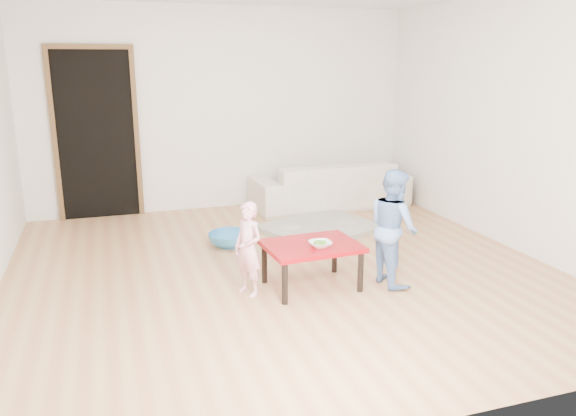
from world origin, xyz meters
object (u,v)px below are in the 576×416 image
sofa (330,184)px  child_pink (248,249)px  red_table (312,265)px  child_blue (393,227)px  basin (230,239)px  bowl (320,244)px

sofa → child_pink: child_pink is taller
sofa → red_table: 2.83m
sofa → red_table: sofa is taller
sofa → red_table: (-1.22, -2.55, -0.11)m
sofa → red_table: bearing=63.0°
sofa → child_blue: size_ratio=2.02×
basin → child_pink: bearing=-95.3°
bowl → red_table: bearing=112.5°
bowl → child_pink: size_ratio=0.24×
basin → bowl: bearing=-71.6°
bowl → child_pink: (-0.60, 0.12, -0.02)m
red_table → child_blue: bearing=-9.5°
red_table → child_pink: size_ratio=0.99×
red_table → bowl: bearing=-67.5°
child_blue → sofa: bearing=-13.5°
sofa → basin: sofa is taller
sofa → bowl: bearing=64.6°
bowl → basin: size_ratio=0.42×
sofa → child_blue: (-0.50, -2.67, 0.21)m
child_pink → basin: bearing=147.1°
red_table → child_pink: bearing=177.3°
bowl → child_pink: bearing=168.2°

